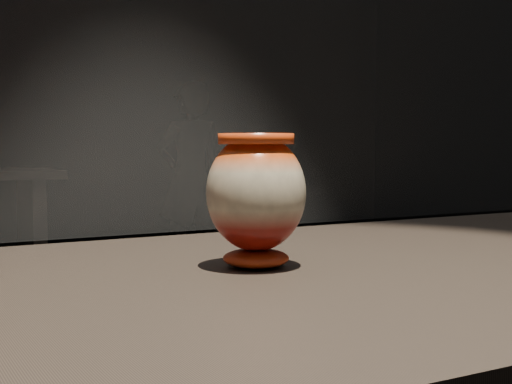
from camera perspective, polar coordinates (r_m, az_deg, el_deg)
main_vase at (r=0.92m, az=0.00°, el=-0.20°), size 0.15×0.15×0.17m
visitor at (r=5.67m, az=-5.29°, el=1.03°), size 0.57×0.38×1.54m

